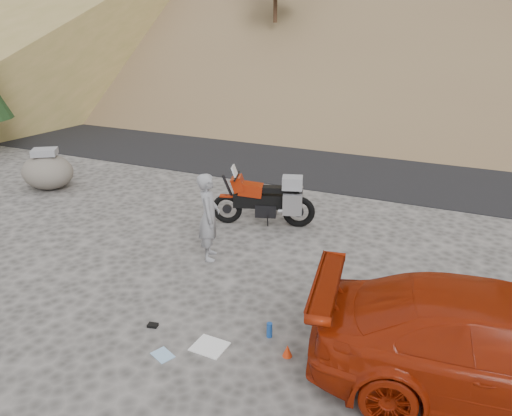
# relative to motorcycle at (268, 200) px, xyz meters

# --- Properties ---
(ground) EXTENTS (140.00, 140.00, 0.00)m
(ground) POSITION_rel_motorcycle_xyz_m (-0.42, -2.81, -0.61)
(ground) COLOR #403E3B
(ground) RESTS_ON ground
(road) EXTENTS (120.00, 7.00, 0.05)m
(road) POSITION_rel_motorcycle_xyz_m (-0.42, 6.19, -0.61)
(road) COLOR black
(road) RESTS_ON ground
(motorcycle) EXTENTS (2.34, 1.11, 1.43)m
(motorcycle) POSITION_rel_motorcycle_xyz_m (0.00, 0.00, 0.00)
(motorcycle) COLOR black
(motorcycle) RESTS_ON ground
(man) EXTENTS (0.67, 0.77, 1.79)m
(man) POSITION_rel_motorcycle_xyz_m (-0.42, -2.01, -0.61)
(man) COLOR gray
(man) RESTS_ON ground
(red_car) EXTENTS (5.25, 2.79, 1.45)m
(red_car) POSITION_rel_motorcycle_xyz_m (4.94, -3.91, -0.61)
(red_car) COLOR maroon
(red_car) RESTS_ON ground
(boulder) EXTENTS (1.83, 1.70, 1.14)m
(boulder) POSITION_rel_motorcycle_xyz_m (-6.63, -0.14, -0.11)
(boulder) COLOR #5E5951
(boulder) RESTS_ON ground
(gear_white_cloth) EXTENTS (0.51, 0.46, 0.02)m
(gear_white_cloth) POSITION_rel_motorcycle_xyz_m (0.99, -4.57, -0.60)
(gear_white_cloth) COLOR white
(gear_white_cloth) RESTS_ON ground
(gear_bottle) EXTENTS (0.11, 0.11, 0.24)m
(gear_bottle) POSITION_rel_motorcycle_xyz_m (1.71, -3.97, -0.49)
(gear_bottle) COLOR #194697
(gear_bottle) RESTS_ON ground
(gear_funnel) EXTENTS (0.18, 0.18, 0.19)m
(gear_funnel) POSITION_rel_motorcycle_xyz_m (2.13, -4.30, -0.52)
(gear_funnel) COLOR red
(gear_funnel) RESTS_ON ground
(gear_glove_a) EXTENTS (0.18, 0.14, 0.05)m
(gear_glove_a) POSITION_rel_motorcycle_xyz_m (-0.09, -4.49, -0.59)
(gear_glove_a) COLOR black
(gear_glove_a) RESTS_ON ground
(gear_blue_cloth) EXTENTS (0.39, 0.34, 0.01)m
(gear_blue_cloth) POSITION_rel_motorcycle_xyz_m (0.46, -5.03, -0.61)
(gear_blue_cloth) COLOR #90BADF
(gear_blue_cloth) RESTS_ON ground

